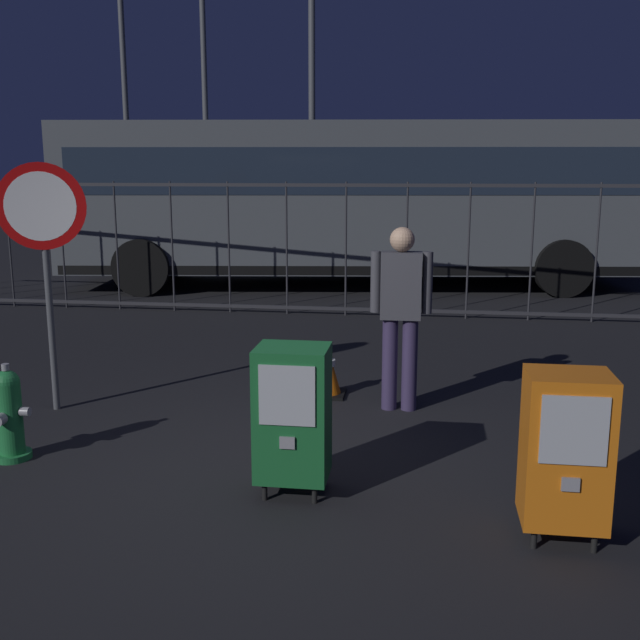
# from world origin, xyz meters

# --- Properties ---
(ground_plane) EXTENTS (60.00, 60.00, 0.00)m
(ground_plane) POSITION_xyz_m (0.00, 0.00, 0.00)
(ground_plane) COLOR black
(fire_hydrant) EXTENTS (0.33, 0.32, 0.75)m
(fire_hydrant) POSITION_xyz_m (-1.89, -0.01, 0.35)
(fire_hydrant) COLOR #1E7238
(fire_hydrant) RESTS_ON ground_plane
(newspaper_box_primary) EXTENTS (0.48, 0.42, 1.02)m
(newspaper_box_primary) POSITION_xyz_m (2.02, -0.72, 0.57)
(newspaper_box_primary) COLOR black
(newspaper_box_primary) RESTS_ON ground_plane
(newspaper_box_secondary) EXTENTS (0.48, 0.42, 1.02)m
(newspaper_box_secondary) POSITION_xyz_m (0.33, -0.31, 0.57)
(newspaper_box_secondary) COLOR black
(newspaper_box_secondary) RESTS_ON ground_plane
(stop_sign) EXTENTS (0.71, 0.31, 2.23)m
(stop_sign) POSITION_xyz_m (-2.15, 1.16, 1.60)
(stop_sign) COLOR #4C4F54
(stop_sign) RESTS_ON ground_plane
(pedestrian) EXTENTS (0.55, 0.22, 1.67)m
(pedestrian) POSITION_xyz_m (0.97, 1.62, 0.95)
(pedestrian) COLOR #382D51
(pedestrian) RESTS_ON ground_plane
(traffic_cone) EXTENTS (0.36, 0.36, 0.53)m
(traffic_cone) POSITION_xyz_m (0.26, 1.94, 0.26)
(traffic_cone) COLOR black
(traffic_cone) RESTS_ON ground_plane
(fence_barrier) EXTENTS (18.03, 0.04, 2.00)m
(fence_barrier) POSITION_xyz_m (-0.00, 6.05, 1.02)
(fence_barrier) COLOR #2D2D33
(fence_barrier) RESTS_ON ground_plane
(bus_near) EXTENTS (10.73, 3.80, 3.00)m
(bus_near) POSITION_xyz_m (-0.25, 9.05, 1.71)
(bus_near) COLOR #4C5156
(bus_near) RESTS_ON ground_plane
(bus_far) EXTENTS (10.69, 3.54, 3.00)m
(bus_far) POSITION_xyz_m (0.57, 13.16, 1.71)
(bus_far) COLOR #4C5156
(bus_far) RESTS_ON ground_plane
(street_light_near_left) EXTENTS (0.32, 0.32, 7.29)m
(street_light_near_left) POSITION_xyz_m (-4.30, 13.38, 4.21)
(street_light_near_left) COLOR #4C4F54
(street_light_near_left) RESTS_ON ground_plane
(street_light_near_right) EXTENTS (0.32, 0.32, 6.64)m
(street_light_near_right) POSITION_xyz_m (-6.25, 13.12, 3.87)
(street_light_near_right) COLOR #4C4F54
(street_light_near_right) RESTS_ON ground_plane
(street_light_far_left) EXTENTS (0.32, 0.32, 8.20)m
(street_light_far_left) POSITION_xyz_m (-1.26, 10.92, 4.68)
(street_light_far_left) COLOR #4C4F54
(street_light_far_left) RESTS_ON ground_plane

